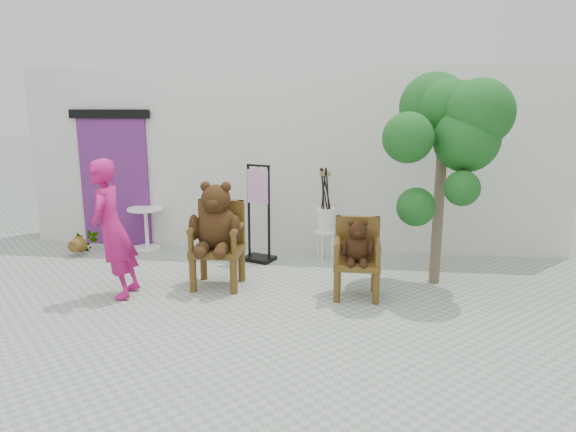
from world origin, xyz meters
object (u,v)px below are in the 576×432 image
at_px(person, 112,229).
at_px(stool_bucket, 325,219).
at_px(cafe_table, 146,223).
at_px(display_stand, 259,224).
at_px(chair_small, 357,250).
at_px(chair_big, 217,228).
at_px(tree, 453,124).

relative_size(person, stool_bucket, 1.21).
distance_m(cafe_table, display_stand, 2.06).
relative_size(chair_small, person, 0.58).
height_order(chair_big, person, person).
distance_m(cafe_table, stool_bucket, 3.05).
height_order(cafe_table, display_stand, display_stand).
bearing_deg(stool_bucket, cafe_table, 175.95).
bearing_deg(cafe_table, chair_big, -44.34).
relative_size(chair_big, stool_bucket, 0.98).
height_order(stool_bucket, tree, tree).
relative_size(chair_small, stool_bucket, 0.70).
bearing_deg(cafe_table, chair_small, -26.71).
bearing_deg(chair_big, person, -157.02).
xyz_separation_m(chair_big, person, (-1.21, -0.51, 0.07)).
xyz_separation_m(chair_big, tree, (3.04, 0.52, 1.36)).
relative_size(chair_big, cafe_table, 2.03).
distance_m(cafe_table, tree, 5.14).
relative_size(chair_big, person, 0.81).
bearing_deg(display_stand, tree, 6.50).
relative_size(chair_big, chair_small, 1.41).
bearing_deg(person, display_stand, 133.30).
height_order(chair_small, display_stand, display_stand).
relative_size(display_stand, stool_bucket, 1.04).
bearing_deg(stool_bucket, tree, -28.18).
xyz_separation_m(person, display_stand, (1.56, 1.71, -0.29)).
bearing_deg(person, chair_big, 108.53).
height_order(chair_big, tree, tree).
distance_m(chair_big, cafe_table, 2.36).
bearing_deg(display_stand, stool_bucket, 32.57).
bearing_deg(cafe_table, person, -77.99).
distance_m(display_stand, tree, 3.20).
bearing_deg(chair_small, cafe_table, 153.29).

